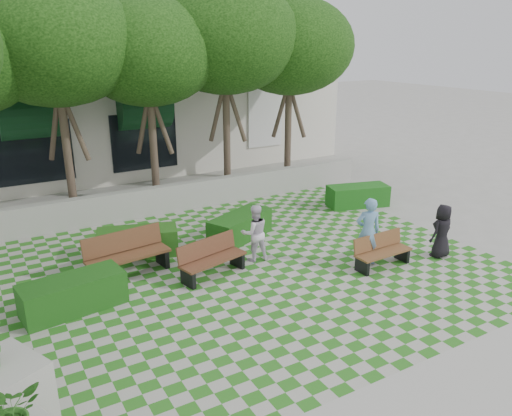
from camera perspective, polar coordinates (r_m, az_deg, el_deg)
ground at (r=11.53m, az=1.62°, el=-9.10°), size 90.00×90.00×0.00m
lawn at (r=12.29m, az=-0.85°, el=-7.19°), size 12.00×12.00×0.00m
sidewalk_south at (r=8.58m, az=19.61°, el=-21.34°), size 16.00×2.00×0.01m
retaining_wall at (r=16.55m, az=-9.72°, el=1.12°), size 15.00×0.36×0.90m
bench_east at (r=12.79m, az=14.16°, el=-4.83°), size 1.56×0.56×0.81m
bench_mid at (r=11.97m, az=-5.11°, el=-5.79°), size 1.78×0.96×0.89m
bench_west at (r=12.35m, az=-14.52°, el=-5.18°), size 2.04×0.90×1.04m
hedge_east at (r=17.23m, az=11.55°, el=1.38°), size 2.17×1.31×0.71m
hedge_midright at (r=14.11m, az=-1.82°, el=-2.14°), size 2.19×1.59×0.71m
hedge_midleft at (r=13.41m, az=-13.36°, el=-3.80°), size 2.19×1.39×0.71m
hedge_west at (r=11.16m, az=-20.16°, el=-9.23°), size 2.16×1.11×0.72m
planter_back at (r=8.35m, az=-27.16°, el=-18.59°), size 1.43×1.43×1.79m
person_blue at (r=12.68m, az=12.66°, el=-2.62°), size 0.74×0.63×1.73m
person_dark at (r=13.68m, az=20.49°, el=-2.49°), size 0.73×0.52×1.41m
person_white at (r=12.62m, az=-0.16°, el=-2.85°), size 0.81×0.69×1.48m
tree_row at (r=15.03m, az=-17.34°, el=17.16°), size 17.70×13.40×7.41m
building at (r=23.77m, az=-14.77°, el=11.20°), size 18.00×8.92×5.15m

